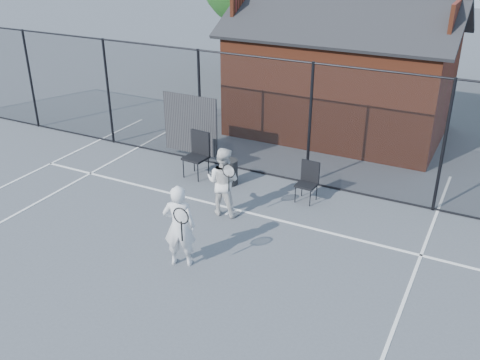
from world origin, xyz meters
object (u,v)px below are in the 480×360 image
at_px(chair_left, 196,156).
at_px(chair_right, 307,183).
at_px(player_front, 179,226).
at_px(waste_bin, 229,172).
at_px(player_back, 223,181).
at_px(clubhouse, 341,79).

xyz_separation_m(chair_left, chair_right, (2.94, 0.00, -0.10)).
height_order(player_front, chair_left, player_front).
xyz_separation_m(chair_right, waste_bin, (-2.00, 0.00, -0.14)).
bearing_deg(player_back, clubhouse, 84.68).
bearing_deg(clubhouse, chair_left, -113.37).
bearing_deg(player_front, chair_right, 71.19).
distance_m(clubhouse, chair_right, 5.10).
xyz_separation_m(player_back, waste_bin, (-0.60, 1.36, -0.46)).
height_order(player_back, waste_bin, player_back).
height_order(player_front, player_back, player_front).
distance_m(chair_right, waste_bin, 2.01).
relative_size(clubhouse, chair_left, 5.78).
distance_m(player_front, waste_bin, 3.57).
bearing_deg(player_front, chair_left, 117.30).
bearing_deg(clubhouse, player_front, -92.38).
xyz_separation_m(player_front, player_back, (-0.24, 2.07, -0.04)).
bearing_deg(chair_right, player_front, -105.64).
relative_size(clubhouse, player_front, 4.01).
height_order(clubhouse, waste_bin, clubhouse).
bearing_deg(chair_right, clubhouse, 102.72).
bearing_deg(clubhouse, waste_bin, -103.54).
bearing_deg(player_front, waste_bin, 103.66).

